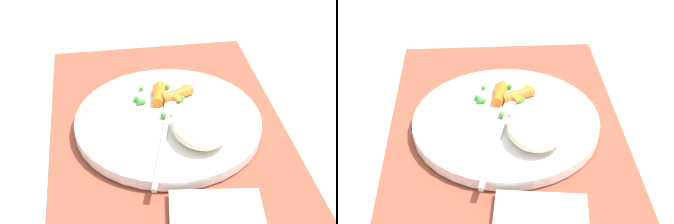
{
  "view_description": "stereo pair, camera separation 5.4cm",
  "coord_description": "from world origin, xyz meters",
  "views": [
    {
      "loc": [
        -0.58,
        0.09,
        0.46
      ],
      "look_at": [
        0.0,
        0.0,
        0.03
      ],
      "focal_mm": 54.49,
      "sensor_mm": 36.0,
      "label": 1
    },
    {
      "loc": [
        -0.59,
        0.03,
        0.46
      ],
      "look_at": [
        0.0,
        0.0,
        0.03
      ],
      "focal_mm": 54.49,
      "sensor_mm": 36.0,
      "label": 2
    }
  ],
  "objects": [
    {
      "name": "placemat",
      "position": [
        0.0,
        0.0,
        0.0
      ],
      "size": [
        0.49,
        0.34,
        0.01
      ],
      "primitive_type": "cube",
      "color": "#9E4733",
      "rests_on": "ground_plane"
    },
    {
      "name": "rice_mound",
      "position": [
        -0.05,
        -0.04,
        0.04
      ],
      "size": [
        0.1,
        0.08,
        0.03
      ],
      "primitive_type": "ellipsoid",
      "color": "beige",
      "rests_on": "plate"
    },
    {
      "name": "carrot_portion",
      "position": [
        0.05,
        -0.01,
        0.03
      ],
      "size": [
        0.05,
        0.07,
        0.02
      ],
      "color": "orange",
      "rests_on": "plate"
    },
    {
      "name": "pea_scatter",
      "position": [
        0.05,
        0.01,
        0.03
      ],
      "size": [
        0.09,
        0.08,
        0.01
      ],
      "color": "green",
      "rests_on": "plate"
    },
    {
      "name": "ground_plane",
      "position": [
        0.0,
        0.0,
        0.0
      ],
      "size": [
        2.4,
        2.4,
        0.0
      ],
      "primitive_type": "plane",
      "color": "beige"
    },
    {
      "name": "napkin",
      "position": [
        -0.19,
        -0.03,
        0.01
      ],
      "size": [
        0.1,
        0.12,
        0.01
      ],
      "primitive_type": "cube",
      "rotation": [
        0.0,
        0.0,
        -0.13
      ],
      "color": "white",
      "rests_on": "placemat"
    },
    {
      "name": "fork",
      "position": [
        -0.03,
        0.01,
        0.02
      ],
      "size": [
        0.19,
        0.06,
        0.01
      ],
      "color": "silver",
      "rests_on": "plate"
    },
    {
      "name": "plate",
      "position": [
        0.0,
        0.0,
        0.01
      ],
      "size": [
        0.27,
        0.27,
        0.02
      ],
      "primitive_type": "cylinder",
      "color": "white",
      "rests_on": "placemat"
    }
  ]
}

